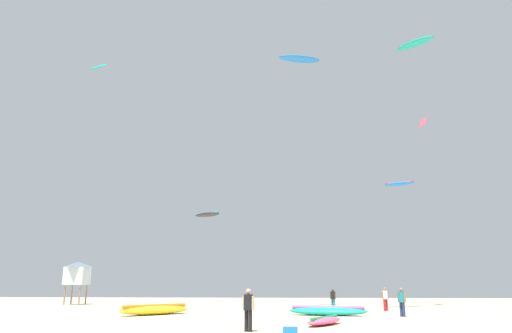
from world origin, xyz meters
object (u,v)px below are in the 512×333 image
(kite_grounded_near, at_px, (328,311))
(person_left, at_px, (333,297))
(lifeguard_tower, at_px, (77,273))
(kite_aloft_5, at_px, (299,59))
(person_right, at_px, (402,300))
(kite_aloft_1, at_px, (207,215))
(kite_grounded_mid, at_px, (155,310))
(kite_aloft_3, at_px, (99,67))
(cooler_box, at_px, (290,331))
(kite_aloft_6, at_px, (423,123))
(kite_aloft_4, at_px, (415,43))
(kite_grounded_far, at_px, (324,321))
(person_midground, at_px, (385,297))
(person_foreground, at_px, (248,306))
(kite_aloft_2, at_px, (399,184))

(kite_grounded_near, bearing_deg, person_left, 83.08)
(lifeguard_tower, height_order, kite_aloft_5, kite_aloft_5)
(person_right, xyz_separation_m, kite_aloft_1, (-16.45, 23.14, 8.78))
(kite_grounded_mid, distance_m, lifeguard_tower, 20.12)
(kite_aloft_5, bearing_deg, kite_aloft_3, 174.90)
(kite_aloft_1, relative_size, kite_aloft_3, 1.54)
(kite_aloft_3, bearing_deg, person_left, -6.89)
(person_right, height_order, kite_aloft_3, kite_aloft_3)
(cooler_box, xyz_separation_m, kite_aloft_6, (12.50, 24.34, 16.56))
(kite_grounded_near, distance_m, cooler_box, 12.67)
(kite_aloft_4, height_order, kite_aloft_6, kite_aloft_4)
(cooler_box, relative_size, kite_aloft_5, 0.14)
(kite_grounded_mid, bearing_deg, kite_grounded_far, -35.28)
(person_midground, height_order, kite_aloft_5, kite_aloft_5)
(person_right, bearing_deg, kite_aloft_6, -158.58)
(kite_grounded_mid, distance_m, kite_aloft_5, 25.67)
(lifeguard_tower, distance_m, kite_aloft_1, 15.17)
(person_foreground, xyz_separation_m, kite_grounded_far, (3.33, 3.58, -0.81))
(person_left, distance_m, kite_aloft_6, 18.71)
(person_foreground, relative_size, kite_aloft_1, 0.48)
(kite_aloft_3, distance_m, kite_aloft_5, 20.10)
(kite_grounded_near, bearing_deg, kite_grounded_far, -95.05)
(lifeguard_tower, relative_size, cooler_box, 7.41)
(kite_grounded_mid, bearing_deg, kite_aloft_6, 29.18)
(person_foreground, relative_size, kite_grounded_mid, 0.32)
(person_foreground, xyz_separation_m, kite_grounded_near, (3.99, 11.03, -0.72))
(kite_grounded_mid, height_order, kite_aloft_2, kite_aloft_2)
(person_midground, height_order, person_left, person_midground)
(person_foreground, xyz_separation_m, kite_aloft_1, (-7.99, 33.37, 8.77))
(cooler_box, bearing_deg, kite_grounded_mid, 125.53)
(kite_aloft_5, bearing_deg, kite_grounded_far, -88.06)
(person_midground, distance_m, kite_grounded_mid, 16.89)
(lifeguard_tower, bearing_deg, person_right, -29.95)
(kite_grounded_mid, xyz_separation_m, lifeguard_tower, (-12.57, 15.47, 2.74))
(person_foreground, distance_m, person_left, 19.68)
(person_left, relative_size, kite_grounded_mid, 0.30)
(kite_grounded_mid, bearing_deg, kite_grounded_near, 0.30)
(person_left, height_order, person_right, person_right)
(kite_grounded_near, distance_m, kite_aloft_2, 24.73)
(kite_grounded_mid, bearing_deg, kite_aloft_2, 43.55)
(person_midground, bearing_deg, person_right, 155.92)
(kite_grounded_far, height_order, lifeguard_tower, lifeguard_tower)
(kite_aloft_4, bearing_deg, kite_grounded_mid, -148.62)
(kite_aloft_6, bearing_deg, person_left, -157.42)
(person_midground, distance_m, kite_aloft_4, 26.36)
(kite_aloft_4, relative_size, kite_aloft_6, 1.42)
(person_right, bearing_deg, kite_grounded_mid, -46.81)
(kite_grounded_near, relative_size, kite_aloft_6, 1.95)
(kite_aloft_4, bearing_deg, person_foreground, -121.05)
(person_midground, relative_size, kite_aloft_1, 0.47)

